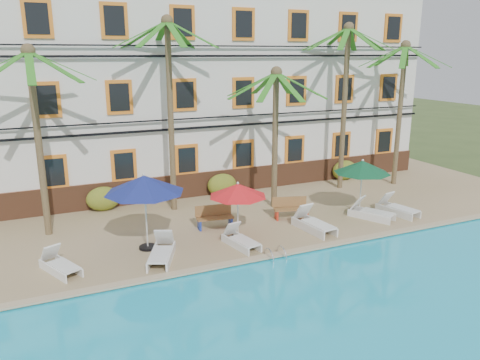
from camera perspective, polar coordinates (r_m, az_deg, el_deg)
name	(u,v)px	position (r m, az deg, el deg)	size (l,w,h in m)	color
ground	(283,249)	(17.85, 5.22, -8.39)	(100.00, 100.00, 0.00)	#384C23
pool_deck	(231,207)	(22.01, -1.09, -3.35)	(30.00, 12.00, 0.25)	tan
swimming_pool	(422,352)	(12.91, 21.31, -18.91)	(26.00, 12.00, 0.20)	#1CB0D4
pool_coping	(295,251)	(17.02, 6.72, -8.61)	(30.00, 0.35, 0.06)	tan
hotel_building	(195,87)	(25.59, -5.57, 11.21)	(25.40, 6.44, 10.22)	silver
palm_a	(35,114)	(18.89, -23.68, 7.33)	(4.52, 4.52, 7.22)	brown
palm_b	(170,89)	(20.50, -8.57, 10.89)	(4.52, 4.52, 8.42)	brown
palm_c	(276,116)	(20.88, 4.35, 7.75)	(4.52, 4.52, 6.34)	brown
palm_d	(346,85)	(24.42, 12.74, 11.26)	(4.52, 4.52, 8.34)	brown
palm_e	(401,93)	(26.03, 19.08, 9.98)	(4.52, 4.52, 7.52)	brown
shrub_left	(103,199)	(21.92, -16.34, -2.20)	(1.50, 0.90, 1.10)	#1E5719
shrub_mid	(222,185)	(23.29, -2.22, -0.57)	(1.50, 0.90, 1.10)	#1E5719
shrub_right	(344,170)	(26.81, 12.62, 1.18)	(1.50, 0.90, 1.10)	#1E5719
umbrella_blue	(144,185)	(16.74, -11.58, -0.55)	(2.84, 2.84, 2.83)	black
umbrella_red	(238,190)	(17.55, -0.27, -1.28)	(2.22, 2.22, 2.23)	black
umbrella_green	(362,167)	(20.97, 14.68, 1.52)	(2.45, 2.45, 2.45)	black
lounger_a	(60,264)	(16.45, -21.12, -9.57)	(1.29, 1.85, 0.83)	silver
lounger_b	(162,252)	(16.41, -9.53, -8.63)	(1.44, 2.09, 0.93)	silver
lounger_c	(241,240)	(17.29, 0.07, -7.27)	(0.95, 1.83, 0.82)	silver
lounger_d	(313,223)	(19.01, 8.92, -5.18)	(0.97, 2.13, 0.97)	silver
lounger_e	(371,212)	(20.89, 15.64, -3.75)	(1.49, 2.00, 0.90)	silver
lounger_f	(397,208)	(21.78, 18.60, -3.21)	(1.07, 2.01, 0.90)	silver
bench_left	(215,216)	(19.07, -3.11, -4.45)	(1.55, 0.67, 0.93)	olive
bench_right	(291,208)	(20.21, 6.25, -3.36)	(1.57, 0.88, 0.93)	olive
pool_ladder	(275,257)	(16.57, 4.31, -9.35)	(0.54, 0.74, 0.74)	silver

